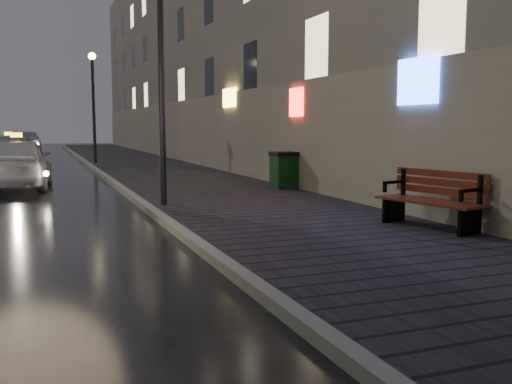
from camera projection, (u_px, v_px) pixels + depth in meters
ground at (116, 289)px, 6.80m from camera, size 120.00×120.00×0.00m
sidewalk at (141, 164)px, 27.65m from camera, size 4.60×58.00×0.15m
curb at (90, 166)px, 26.79m from camera, size 0.20×58.00×0.15m
building_near at (184, 44)px, 31.76m from camera, size 1.80×50.00×13.00m
lamp_near at (161, 55)px, 12.62m from camera, size 0.36×0.36×5.28m
lamp_far at (93, 93)px, 27.45m from camera, size 0.36×0.36×5.28m
bench at (433, 199)px, 10.03m from camera, size 1.10×2.08×1.01m
trash_bin at (284, 170)px, 16.35m from camera, size 0.70×0.70×1.05m
taxi_near at (18, 163)px, 17.68m from camera, size 2.20×4.78×1.59m
taxi_mid at (9, 151)px, 26.65m from camera, size 2.51×5.35×1.51m
car_far at (26, 141)px, 43.23m from camera, size 2.20×4.87×1.62m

